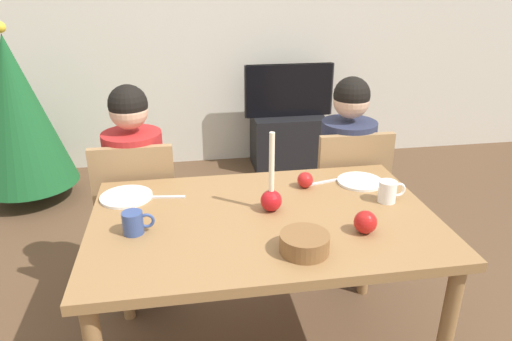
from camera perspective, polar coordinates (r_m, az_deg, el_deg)
name	(u,v)px	position (r m, az deg, el deg)	size (l,w,h in m)	color
back_wall	(211,18)	(4.28, -5.51, 18.01)	(6.40, 0.10, 2.60)	beige
dining_table	(264,234)	(1.96, 0.96, -7.77)	(1.40, 0.90, 0.75)	olive
chair_left	(139,210)	(2.55, -14.10, -4.68)	(0.40, 0.40, 0.90)	#99754C
chair_right	(346,194)	(2.69, 10.90, -2.88)	(0.40, 0.40, 0.90)	#99754C
person_left_child	(138,197)	(2.55, -14.18, -3.20)	(0.30, 0.30, 1.17)	#33384C
person_right_child	(345,183)	(2.69, 10.76, -1.48)	(0.30, 0.30, 1.17)	#33384C
tv_stand	(288,141)	(4.31, 3.87, 3.62)	(0.64, 0.40, 0.48)	black
tv	(289,90)	(4.18, 4.04, 9.72)	(0.79, 0.05, 0.46)	black
christmas_tree	(17,113)	(3.91, -27.09, 6.31)	(0.72, 0.72, 1.36)	brown
candle_centerpiece	(271,195)	(1.93, 1.87, -3.04)	(0.09, 0.09, 0.34)	red
plate_left	(126,197)	(2.14, -15.53, -3.10)	(0.23, 0.23, 0.01)	white
plate_right	(360,181)	(2.26, 12.57, -1.32)	(0.21, 0.21, 0.01)	white
mug_left	(134,223)	(1.84, -14.67, -6.17)	(0.12, 0.08, 0.09)	#33477F
mug_right	(388,191)	(2.09, 15.82, -2.47)	(0.12, 0.08, 0.09)	white
fork_left	(165,197)	(2.10, -11.07, -3.19)	(0.18, 0.01, 0.01)	silver
fork_right	(322,182)	(2.23, 8.09, -1.44)	(0.18, 0.01, 0.01)	silver
bowl_walnuts	(304,243)	(1.68, 5.93, -8.79)	(0.18, 0.18, 0.07)	brown
apple_near_candle	(305,180)	(2.16, 6.02, -1.15)	(0.07, 0.07, 0.07)	red
apple_by_left_plate	(365,222)	(1.83, 13.20, -6.15)	(0.09, 0.09, 0.09)	#AF1715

